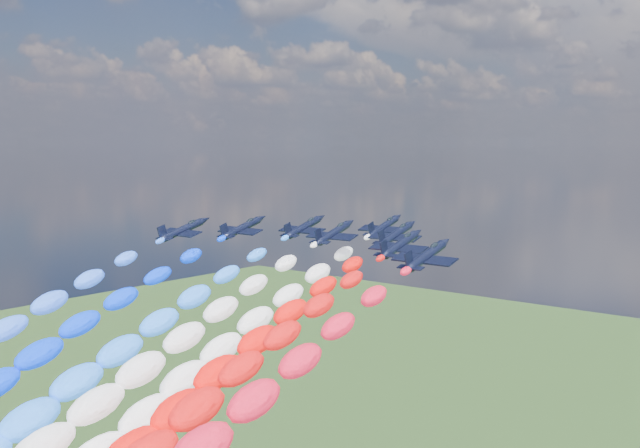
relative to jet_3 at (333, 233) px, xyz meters
The scene contains 12 objects.
jet_0 28.62m from the jet_3, 151.07° to the right, with size 9.69×13.00×2.86m, color black, non-canonical shape.
jet_1 19.29m from the jet_3, 166.41° to the right, with size 9.69×13.00×2.86m, color black, non-canonical shape.
jet_2 11.21m from the jet_3, 159.38° to the left, with size 9.69×13.00×2.86m, color black, non-canonical shape.
trail_2 56.17m from the jet_3, 101.75° to the right, with size 6.62×104.83×48.31m, color #2776FF, non-canonical shape.
jet_3 is the anchor object (origin of this frame).
trail_3 58.82m from the jet_3, 90.00° to the right, with size 6.62×104.83×48.31m, color white, non-canonical shape.
jet_4 14.96m from the jet_3, 87.38° to the left, with size 9.69×13.00×2.86m, color black, non-canonical shape.
trail_4 45.36m from the jet_3, 89.01° to the right, with size 6.62×104.83×48.31m, color white, non-canonical shape.
jet_5 11.24m from the jet_3, 31.30° to the left, with size 9.69×13.00×2.86m, color black, non-canonical shape.
trail_5 54.32m from the jet_3, 78.81° to the right, with size 6.62×104.83×48.31m, color #F50E0A, non-canonical shape.
jet_6 18.95m from the jet_3, 17.30° to the right, with size 9.69×13.00×2.86m, color black, non-canonical shape.
jet_7 30.92m from the jet_3, 25.80° to the right, with size 9.69×13.00×2.86m, color black, non-canonical shape.
Camera 1 is at (85.92, -100.08, 110.76)m, focal length 43.38 mm.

